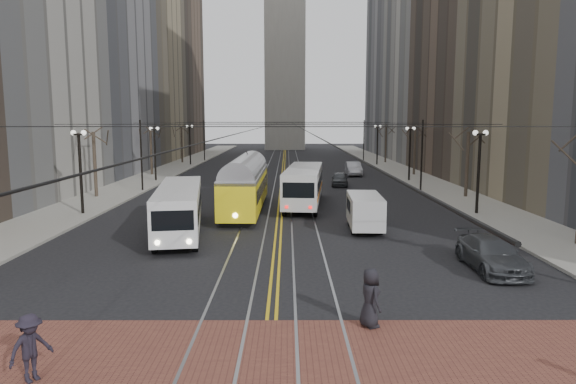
{
  "coord_description": "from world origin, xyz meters",
  "views": [
    {
      "loc": [
        0.52,
        -17.11,
        6.52
      ],
      "look_at": [
        0.56,
        8.14,
        3.0
      ],
      "focal_mm": 32.0,
      "sensor_mm": 36.0,
      "label": 1
    }
  ],
  "objects_px": {
    "cargo_van": "(365,213)",
    "pedestrian_d": "(30,348)",
    "sedan_parked": "(491,254)",
    "pedestrian_a": "(370,298)",
    "rear_bus": "(304,187)",
    "streetcar": "(246,190)",
    "transit_bus": "(179,210)",
    "sedan_grey": "(340,179)",
    "sedan_silver": "(353,169)"
  },
  "relations": [
    {
      "from": "pedestrian_d",
      "to": "sedan_grey",
      "type": "bearing_deg",
      "value": 18.05
    },
    {
      "from": "pedestrian_a",
      "to": "pedestrian_d",
      "type": "relative_size",
      "value": 1.09
    },
    {
      "from": "rear_bus",
      "to": "pedestrian_a",
      "type": "height_order",
      "value": "rear_bus"
    },
    {
      "from": "streetcar",
      "to": "sedan_grey",
      "type": "relative_size",
      "value": 3.27
    },
    {
      "from": "sedan_grey",
      "to": "sedan_silver",
      "type": "distance_m",
      "value": 10.34
    },
    {
      "from": "streetcar",
      "to": "pedestrian_d",
      "type": "height_order",
      "value": "streetcar"
    },
    {
      "from": "transit_bus",
      "to": "sedan_silver",
      "type": "xyz_separation_m",
      "value": [
        14.2,
        32.14,
        -0.58
      ]
    },
    {
      "from": "cargo_van",
      "to": "pedestrian_d",
      "type": "distance_m",
      "value": 21.07
    },
    {
      "from": "transit_bus",
      "to": "sedan_grey",
      "type": "xyz_separation_m",
      "value": [
        11.53,
        22.16,
        -0.69
      ]
    },
    {
      "from": "transit_bus",
      "to": "cargo_van",
      "type": "bearing_deg",
      "value": -4.02
    },
    {
      "from": "sedan_silver",
      "to": "rear_bus",
      "type": "bearing_deg",
      "value": -105.95
    },
    {
      "from": "streetcar",
      "to": "pedestrian_a",
      "type": "height_order",
      "value": "streetcar"
    },
    {
      "from": "rear_bus",
      "to": "sedan_grey",
      "type": "distance_m",
      "value": 12.94
    },
    {
      "from": "cargo_van",
      "to": "sedan_grey",
      "type": "height_order",
      "value": "cargo_van"
    },
    {
      "from": "streetcar",
      "to": "cargo_van",
      "type": "relative_size",
      "value": 2.74
    },
    {
      "from": "sedan_grey",
      "to": "transit_bus",
      "type": "bearing_deg",
      "value": -112.24
    },
    {
      "from": "rear_bus",
      "to": "pedestrian_a",
      "type": "xyz_separation_m",
      "value": [
        1.35,
        -23.48,
        -0.51
      ]
    },
    {
      "from": "sedan_silver",
      "to": "sedan_grey",
      "type": "bearing_deg",
      "value": -104.25
    },
    {
      "from": "rear_bus",
      "to": "sedan_grey",
      "type": "relative_size",
      "value": 2.81
    },
    {
      "from": "transit_bus",
      "to": "pedestrian_d",
      "type": "distance_m",
      "value": 17.06
    },
    {
      "from": "transit_bus",
      "to": "streetcar",
      "type": "distance_m",
      "value": 8.21
    },
    {
      "from": "sedan_silver",
      "to": "cargo_van",
      "type": "bearing_deg",
      "value": -95.33
    },
    {
      "from": "sedan_grey",
      "to": "pedestrian_d",
      "type": "relative_size",
      "value": 2.31
    },
    {
      "from": "pedestrian_d",
      "to": "sedan_silver",
      "type": "bearing_deg",
      "value": 18.38
    },
    {
      "from": "sedan_grey",
      "to": "sedan_parked",
      "type": "relative_size",
      "value": 0.82
    },
    {
      "from": "pedestrian_d",
      "to": "pedestrian_a",
      "type": "bearing_deg",
      "value": -34.48
    },
    {
      "from": "rear_bus",
      "to": "pedestrian_a",
      "type": "relative_size",
      "value": 5.95
    },
    {
      "from": "streetcar",
      "to": "transit_bus",
      "type": "bearing_deg",
      "value": -112.31
    },
    {
      "from": "transit_bus",
      "to": "sedan_silver",
      "type": "height_order",
      "value": "transit_bus"
    },
    {
      "from": "rear_bus",
      "to": "sedan_parked",
      "type": "distance_m",
      "value": 18.84
    },
    {
      "from": "sedan_parked",
      "to": "sedan_silver",
      "type": "bearing_deg",
      "value": 91.14
    },
    {
      "from": "streetcar",
      "to": "rear_bus",
      "type": "xyz_separation_m",
      "value": [
        4.3,
        2.32,
        -0.08
      ]
    },
    {
      "from": "rear_bus",
      "to": "pedestrian_a",
      "type": "distance_m",
      "value": 23.52
    },
    {
      "from": "streetcar",
      "to": "sedan_silver",
      "type": "xyz_separation_m",
      "value": [
        10.98,
        24.6,
        -0.76
      ]
    },
    {
      "from": "transit_bus",
      "to": "cargo_van",
      "type": "distance_m",
      "value": 10.92
    },
    {
      "from": "transit_bus",
      "to": "rear_bus",
      "type": "height_order",
      "value": "rear_bus"
    },
    {
      "from": "streetcar",
      "to": "cargo_van",
      "type": "distance_m",
      "value": 10.16
    },
    {
      "from": "streetcar",
      "to": "sedan_parked",
      "type": "distance_m",
      "value": 19.11
    },
    {
      "from": "streetcar",
      "to": "sedan_parked",
      "type": "relative_size",
      "value": 2.67
    },
    {
      "from": "cargo_van",
      "to": "sedan_parked",
      "type": "bearing_deg",
      "value": -59.55
    },
    {
      "from": "sedan_parked",
      "to": "pedestrian_a",
      "type": "bearing_deg",
      "value": -135.56
    },
    {
      "from": "rear_bus",
      "to": "sedan_parked",
      "type": "relative_size",
      "value": 2.29
    },
    {
      "from": "streetcar",
      "to": "sedan_grey",
      "type": "distance_m",
      "value": 16.83
    },
    {
      "from": "pedestrian_a",
      "to": "pedestrian_d",
      "type": "height_order",
      "value": "pedestrian_a"
    },
    {
      "from": "rear_bus",
      "to": "pedestrian_a",
      "type": "bearing_deg",
      "value": -81.24
    },
    {
      "from": "cargo_van",
      "to": "sedan_parked",
      "type": "relative_size",
      "value": 0.97
    },
    {
      "from": "sedan_grey",
      "to": "sedan_parked",
      "type": "bearing_deg",
      "value": -77.6
    },
    {
      "from": "rear_bus",
      "to": "cargo_van",
      "type": "bearing_deg",
      "value": -64.07
    },
    {
      "from": "transit_bus",
      "to": "sedan_grey",
      "type": "relative_size",
      "value": 2.74
    },
    {
      "from": "streetcar",
      "to": "pedestrian_a",
      "type": "distance_m",
      "value": 21.9
    }
  ]
}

